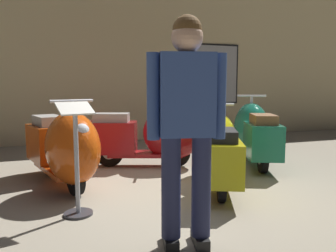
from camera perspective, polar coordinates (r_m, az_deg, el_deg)
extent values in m
plane|color=gray|center=(3.94, 2.50, -11.61)|extent=(60.00, 60.00, 0.00)
cube|color=#CCB784|center=(7.75, -8.79, 11.05)|extent=(18.00, 0.20, 3.66)
cube|color=black|center=(8.37, 7.65, 8.76)|extent=(1.36, 0.03, 1.45)
cube|color=#9E9E9E|center=(8.35, 7.70, 8.76)|extent=(1.28, 0.01, 1.37)
cylinder|color=black|center=(4.03, -15.55, -8.19)|extent=(0.21, 0.45, 0.44)
cylinder|color=silver|center=(4.03, -15.55, -8.19)|extent=(0.16, 0.22, 0.20)
cylinder|color=black|center=(5.01, -19.63, -5.40)|extent=(0.21, 0.45, 0.44)
cylinder|color=silver|center=(5.01, -19.63, -5.40)|extent=(0.16, 0.22, 0.20)
cube|color=#C6470F|center=(4.52, -17.81, -6.92)|extent=(0.68, 1.12, 0.06)
ellipsoid|color=#C6470F|center=(4.01, -15.96, -3.64)|extent=(0.82, 1.06, 0.84)
cube|color=#C6470F|center=(4.92, -19.61, -2.71)|extent=(0.64, 0.85, 0.49)
cube|color=gray|center=(4.88, -19.75, 0.89)|extent=(0.45, 0.60, 0.13)
sphere|color=silver|center=(3.68, -14.47, -0.85)|extent=(0.17, 0.17, 0.17)
cylinder|color=silver|center=(3.93, -15.98, 1.85)|extent=(0.05, 0.05, 0.31)
cylinder|color=silver|center=(3.92, -16.06, 4.11)|extent=(0.48, 0.17, 0.04)
cylinder|color=black|center=(5.21, 1.41, -4.55)|extent=(0.44, 0.23, 0.44)
cylinder|color=silver|center=(5.21, 1.41, -4.55)|extent=(0.22, 0.16, 0.20)
cylinder|color=black|center=(5.30, -9.94, -4.47)|extent=(0.44, 0.23, 0.44)
cylinder|color=silver|center=(5.30, -9.94, -4.47)|extent=(0.22, 0.16, 0.20)
cube|color=maroon|center=(5.23, -4.31, -4.76)|extent=(1.11, 0.72, 0.05)
ellipsoid|color=maroon|center=(5.16, 0.81, -1.15)|extent=(1.06, 0.84, 0.83)
cube|color=maroon|center=(5.25, -9.53, -1.89)|extent=(0.85, 0.66, 0.48)
cube|color=gray|center=(5.21, -9.59, 1.44)|extent=(0.60, 0.46, 0.13)
sphere|color=silver|center=(5.14, 4.24, 1.37)|extent=(0.16, 0.16, 0.16)
cylinder|color=silver|center=(5.12, 1.19, 3.08)|extent=(0.05, 0.05, 0.31)
cylinder|color=silver|center=(5.11, 1.19, 4.80)|extent=(0.19, 0.47, 0.04)
cube|color=silver|center=(5.44, 0.79, -1.31)|extent=(0.70, 0.26, 0.03)
cylinder|color=black|center=(4.67, 8.16, -6.12)|extent=(0.24, 0.41, 0.41)
cylinder|color=silver|center=(4.67, 8.16, -6.12)|extent=(0.16, 0.21, 0.19)
cylinder|color=black|center=(3.73, 9.10, -9.49)|extent=(0.24, 0.41, 0.41)
cylinder|color=silver|center=(3.73, 9.10, -9.49)|extent=(0.16, 0.21, 0.19)
cube|color=gold|center=(4.20, 8.57, -7.89)|extent=(0.73, 1.05, 0.05)
ellipsoid|color=gold|center=(4.56, 8.26, -2.67)|extent=(0.84, 1.01, 0.78)
cube|color=gold|center=(3.71, 9.11, -5.95)|extent=(0.66, 0.81, 0.45)
cube|color=black|center=(3.66, 9.20, -1.53)|extent=(0.46, 0.57, 0.12)
sphere|color=silver|center=(4.82, 8.08, 0.43)|extent=(0.15, 0.15, 0.15)
cylinder|color=silver|center=(4.55, 8.31, 1.87)|extent=(0.05, 0.05, 0.29)
cylinder|color=silver|center=(4.54, 8.34, 3.69)|extent=(0.43, 0.21, 0.03)
cylinder|color=black|center=(6.04, 13.77, -3.14)|extent=(0.25, 0.44, 0.44)
cylinder|color=silver|center=(6.04, 13.77, -3.14)|extent=(0.17, 0.22, 0.20)
cylinder|color=black|center=(5.03, 15.83, -5.20)|extent=(0.25, 0.44, 0.44)
cylinder|color=silver|center=(5.03, 15.83, -5.20)|extent=(0.17, 0.22, 0.20)
cube|color=#196B51|center=(5.54, 14.70, -4.30)|extent=(0.77, 1.12, 0.06)
ellipsoid|color=#196B51|center=(5.94, 13.95, -0.23)|extent=(0.89, 1.08, 0.84)
cube|color=#196B51|center=(5.03, 15.81, -2.38)|extent=(0.70, 0.87, 0.49)
cube|color=brown|center=(4.99, 15.93, 1.14)|extent=(0.49, 0.61, 0.13)
sphere|color=silver|center=(6.23, 13.52, 2.24)|extent=(0.17, 0.17, 0.17)
cylinder|color=silver|center=(5.94, 14.00, 3.51)|extent=(0.05, 0.05, 0.31)
cylinder|color=silver|center=(5.94, 14.05, 5.00)|extent=(0.46, 0.22, 0.04)
cube|color=black|center=(2.81, 5.46, -18.62)|extent=(0.16, 0.29, 0.09)
cylinder|color=#23284C|center=(2.62, 5.68, -9.32)|extent=(0.15, 0.15, 0.87)
cube|color=black|center=(2.77, 0.45, -18.92)|extent=(0.16, 0.29, 0.09)
cylinder|color=#23284C|center=(2.58, 0.51, -9.52)|extent=(0.15, 0.15, 0.87)
cube|color=#334C8C|center=(2.49, 3.21, 5.27)|extent=(0.44, 0.30, 0.62)
cylinder|color=#334C8C|center=(2.55, 8.79, 5.00)|extent=(0.10, 0.10, 0.64)
cylinder|color=#334C8C|center=(2.47, -2.55, 5.01)|extent=(0.10, 0.10, 0.64)
sphere|color=tan|center=(2.52, 3.28, 14.86)|extent=(0.23, 0.23, 0.23)
sphere|color=brown|center=(2.53, 3.29, 16.04)|extent=(0.22, 0.22, 0.22)
cylinder|color=#333338|center=(3.48, -15.02, -14.20)|extent=(0.28, 0.28, 0.02)
cylinder|color=#A5A5AD|center=(3.33, -15.29, -5.99)|extent=(0.04, 0.04, 1.00)
cube|color=silver|center=(3.26, -15.57, 2.92)|extent=(0.37, 0.30, 0.12)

